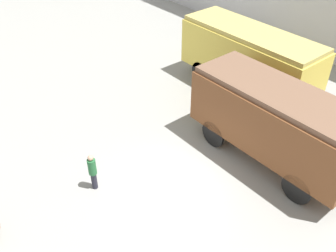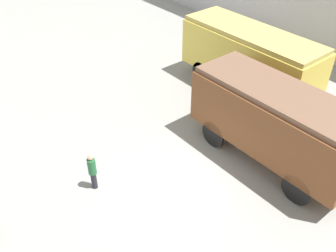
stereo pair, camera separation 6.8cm
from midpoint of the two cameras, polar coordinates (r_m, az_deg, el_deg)
ground_plane at (r=16.13m, az=1.23°, el=-8.74°), size 80.00×80.00×0.00m
passenger_coach_vintage at (r=21.61m, az=12.44°, el=10.40°), size 8.19×2.78×3.69m
passenger_coach_wooden at (r=16.63m, az=16.34°, el=1.01°), size 7.71×2.84×3.59m
visitor_person at (r=15.60m, az=-11.33°, el=-6.63°), size 0.34×0.34×1.77m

